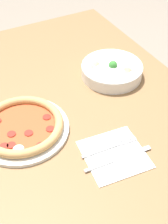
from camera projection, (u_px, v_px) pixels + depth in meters
ground_plane at (78, 218)px, 1.55m from camera, size 8.00×8.00×0.00m
dining_table at (76, 130)px, 1.11m from camera, size 1.24×0.84×0.75m
pizza at (22, 127)px, 0.95m from camera, size 0.29×0.29×0.04m
bowl at (112, 70)px, 1.15m from camera, size 0.23×0.23×0.07m
napkin at (114, 154)px, 0.89m from camera, size 0.19×0.19×0.00m
fork at (109, 148)px, 0.90m from camera, size 0.02×0.18×0.00m
knife at (115, 160)px, 0.87m from camera, size 0.03×0.21×0.01m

